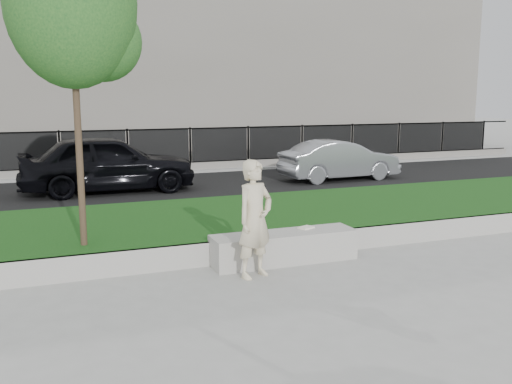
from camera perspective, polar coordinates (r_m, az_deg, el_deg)
name	(u,v)px	position (r m, az deg, el deg)	size (l,w,h in m)	color
ground	(290,278)	(8.93, 3.39, -8.54)	(90.00, 90.00, 0.00)	gray
grass_bank	(228,224)	(11.56, -2.81, -3.21)	(34.00, 4.00, 0.40)	#0F330C
grass_kerb	(264,248)	(9.78, 0.85, -5.64)	(34.00, 0.08, 0.40)	#A09D95
street	(168,190)	(16.81, -8.76, 0.19)	(34.00, 7.00, 0.04)	black
far_pavement	(141,170)	(21.17, -11.42, 2.21)	(34.00, 3.00, 0.12)	gray
iron_fence	(146,159)	(20.14, -10.98, 3.22)	(32.00, 0.30, 1.50)	slate
building_facade	(111,45)	(28.00, -14.34, 14.07)	(34.00, 10.00, 10.00)	slate
stone_bench	(284,247)	(9.65, 2.83, -5.53)	(2.49, 0.62, 0.51)	#A09D95
man	(255,219)	(8.72, -0.10, -2.73)	(0.67, 0.44, 1.83)	beige
book	(306,228)	(9.89, 5.03, -3.56)	(0.25, 0.18, 0.03)	white
young_tree	(77,10)	(9.45, -17.51, 16.93)	(2.05, 1.96, 5.02)	#38281C
car_dark	(108,163)	(16.62, -14.57, 2.82)	(1.95, 4.83, 1.65)	black
car_silver	(339,160)	(18.59, 8.35, 3.19)	(1.36, 3.89, 1.28)	gray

